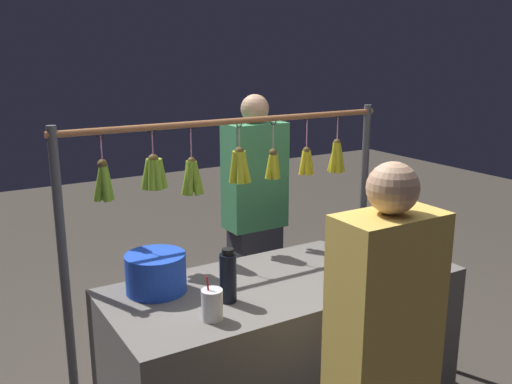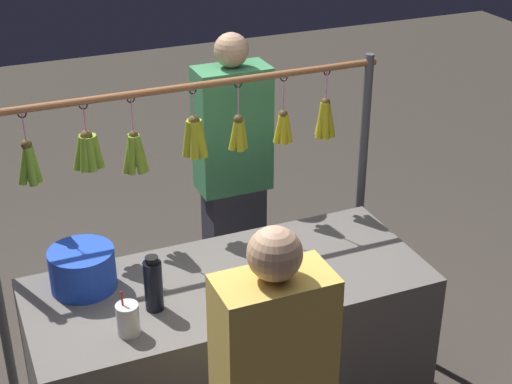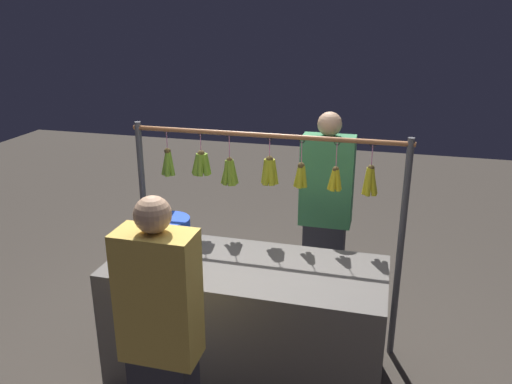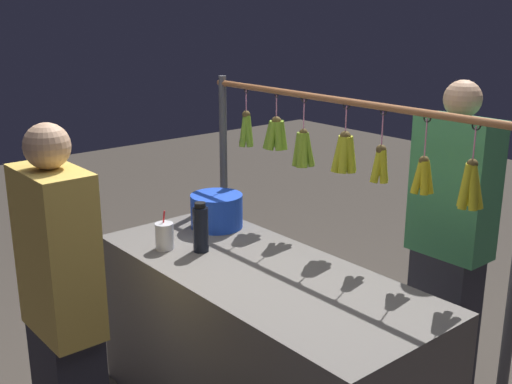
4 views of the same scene
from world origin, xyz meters
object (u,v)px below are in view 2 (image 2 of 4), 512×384
object	(u,v)px
water_bottle	(153,284)
drink_cup	(128,319)
blue_bucket	(83,269)
vendor_person	(233,182)

from	to	relation	value
water_bottle	drink_cup	bearing A→B (deg)	40.41
blue_bucket	drink_cup	xyz separation A→B (m)	(-0.09, 0.38, -0.02)
blue_bucket	drink_cup	size ratio (longest dim) A/B	1.48
water_bottle	vendor_person	bearing A→B (deg)	-126.41
water_bottle	vendor_person	world-z (taller)	vendor_person
drink_cup	vendor_person	xyz separation A→B (m)	(-0.85, -1.08, -0.08)
blue_bucket	vendor_person	distance (m)	1.18
water_bottle	blue_bucket	world-z (taller)	water_bottle
water_bottle	vendor_person	xyz separation A→B (m)	(-0.71, -0.97, -0.13)
vendor_person	blue_bucket	bearing A→B (deg)	36.86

